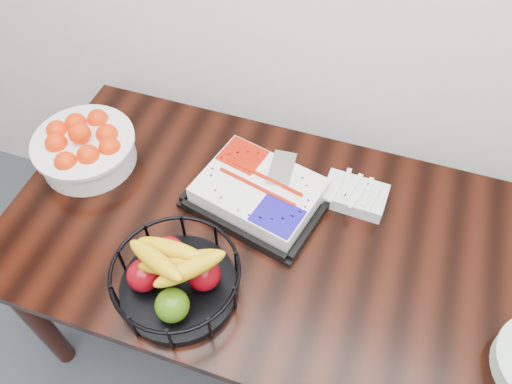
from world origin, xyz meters
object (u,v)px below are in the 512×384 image
(cake_tray, at_px, (259,193))
(tangerine_bowl, at_px, (83,142))
(table, at_px, (292,254))
(fruit_basket, at_px, (177,278))

(cake_tray, relative_size, tangerine_bowl, 1.42)
(table, bearing_deg, cake_tray, 142.89)
(tangerine_bowl, bearing_deg, cake_tray, 2.52)
(table, relative_size, cake_tray, 3.74)
(cake_tray, bearing_deg, fruit_basket, -106.49)
(table, height_order, tangerine_bowl, tangerine_bowl)
(fruit_basket, bearing_deg, cake_tray, 73.51)
(cake_tray, relative_size, fruit_basket, 1.36)
(table, xyz_separation_m, tangerine_bowl, (-0.75, 0.08, 0.18))
(table, xyz_separation_m, fruit_basket, (-0.26, -0.26, 0.16))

